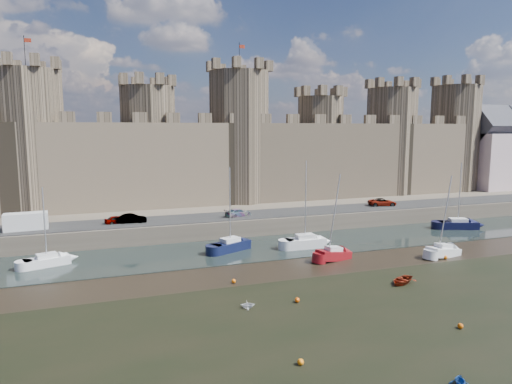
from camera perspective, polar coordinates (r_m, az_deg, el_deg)
ground at (r=41.08m, az=16.01°, el=-14.65°), size 160.00×160.00×0.00m
seaweed_patch at (r=36.79m, az=21.65°, el=-17.66°), size 70.00×34.00×0.01m
water_channel at (r=61.15m, az=2.90°, el=-6.78°), size 160.00×12.00×0.08m
quay at (r=94.57m, az=-5.31°, el=-0.80°), size 160.00×60.00×2.50m
road at (r=69.73m, az=-0.17°, el=-2.82°), size 160.00×7.00×0.10m
castle at (r=81.79m, az=-3.81°, el=5.19°), size 108.50×11.00×29.00m
car_0 at (r=65.98m, az=-16.95°, el=-3.33°), size 3.56×2.02×1.14m
car_1 at (r=65.64m, az=-15.27°, el=-3.23°), size 4.16×1.81×1.33m
car_2 at (r=68.20m, az=-2.24°, el=-2.59°), size 4.48×2.85×1.21m
car_3 at (r=80.30m, az=15.52°, el=-1.24°), size 5.09×3.15×1.31m
van at (r=66.00m, az=-26.82°, el=-3.33°), size 5.38×2.51×2.28m
sailboat_0 at (r=57.51m, az=-24.67°, el=-7.75°), size 5.17×3.28×9.03m
sailboat_1 at (r=58.67m, az=-3.23°, el=-6.61°), size 5.72×4.09×10.71m
sailboat_2 at (r=60.33m, az=6.15°, el=-6.19°), size 5.36×2.25×11.41m
sailboat_3 at (r=77.94m, az=23.91°, el=-3.68°), size 6.28×4.17×10.27m
sailboat_4 at (r=55.65m, az=9.66°, el=-7.61°), size 4.70×2.71×10.35m
sailboat_5 at (r=60.83m, az=22.37°, el=-6.79°), size 4.89×2.67×9.98m
dinghy_1 at (r=32.41m, az=24.16°, el=-20.72°), size 1.86×1.91×0.77m
dinghy_3 at (r=40.95m, az=-1.05°, el=-13.88°), size 1.65×1.57×0.68m
dinghy_4 at (r=49.21m, az=17.76°, el=-10.50°), size 3.74×3.36×0.64m
buoy_0 at (r=42.40m, az=5.18°, el=-13.29°), size 0.46×0.46×0.46m
buoy_1 at (r=47.13m, az=-2.80°, el=-11.07°), size 0.44×0.44×0.44m
buoy_2 at (r=40.51m, az=24.19°, el=-15.03°), size 0.45×0.45×0.45m
buoy_3 at (r=59.79m, az=22.61°, el=-7.55°), size 0.45×0.45×0.45m
buoy_4 at (r=32.37m, az=5.60°, el=-20.38°), size 0.44×0.44×0.44m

